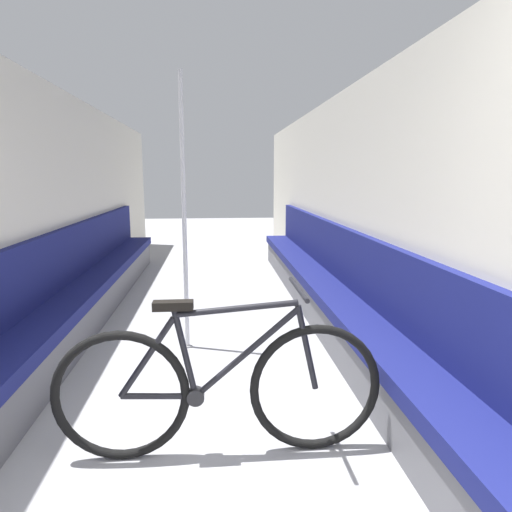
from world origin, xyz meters
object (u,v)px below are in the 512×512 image
bench_seat_row_left (82,294)px  bench_seat_row_right (326,289)px  bicycle (220,388)px  grab_pole_near (184,219)px

bench_seat_row_left → bench_seat_row_right: same height
bicycle → grab_pole_near: 1.74m
bench_seat_row_left → bicycle: (1.31, -2.23, 0.06)m
bench_seat_row_right → grab_pole_near: bearing=-153.9°
bench_seat_row_left → bicycle: bench_seat_row_left is taller
bicycle → grab_pole_near: size_ratio=0.75×
grab_pole_near → bench_seat_row_right: bearing=26.1°
bench_seat_row_right → bicycle: size_ratio=3.85×
bench_seat_row_right → bicycle: bench_seat_row_right is taller
grab_pole_near → bench_seat_row_left: bearing=147.4°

